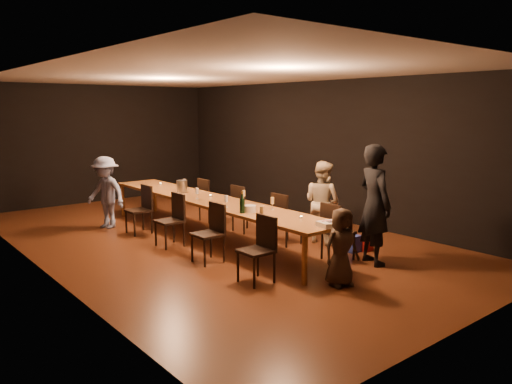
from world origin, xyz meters
TOP-DOWN VIEW (x-y plane):
  - ground at (0.00, 0.00)m, footprint 10.00×10.00m
  - room_shell at (0.00, 0.00)m, footprint 6.04×10.04m
  - table at (0.00, 0.00)m, footprint 0.90×6.00m
  - chair_right_0 at (0.85, -2.40)m, footprint 0.42×0.42m
  - chair_right_1 at (0.85, -1.20)m, footprint 0.42×0.42m
  - chair_right_2 at (0.85, 0.00)m, footprint 0.42×0.42m
  - chair_right_3 at (0.85, 1.20)m, footprint 0.42×0.42m
  - chair_left_0 at (-0.85, -2.40)m, footprint 0.42×0.42m
  - chair_left_1 at (-0.85, -1.20)m, footprint 0.42×0.42m
  - chair_left_2 at (-0.85, 0.00)m, footprint 0.42×0.42m
  - chair_left_3 at (-0.85, 1.20)m, footprint 0.42×0.42m
  - woman_birthday at (1.12, -2.88)m, footprint 0.63×0.78m
  - woman_tan at (1.42, -1.51)m, footprint 0.61×0.76m
  - man_blue at (-1.15, 2.02)m, footprint 0.84×1.07m
  - child at (-0.02, -3.22)m, footprint 0.59×0.45m
  - gift_bag_red at (1.60, -2.40)m, footprint 0.21×0.13m
  - gift_bag_blue at (1.38, -2.30)m, footprint 0.23×0.16m
  - birthday_cake at (0.09, -2.90)m, footprint 0.36×0.31m
  - plate_stack at (-0.16, -1.40)m, footprint 0.21×0.21m
  - champagne_bottle at (-0.30, -1.38)m, footprint 0.11×0.11m
  - ice_bucket at (0.01, 0.98)m, footprint 0.28×0.28m
  - wineglass_0 at (-0.37, -1.95)m, footprint 0.06×0.06m
  - wineglass_1 at (0.25, -1.48)m, footprint 0.06×0.06m
  - wineglass_2 at (-0.23, -0.84)m, footprint 0.06×0.06m
  - wineglass_3 at (0.33, -0.61)m, footprint 0.06×0.06m
  - wineglass_4 at (-0.18, 0.14)m, footprint 0.06×0.06m
  - wineglass_5 at (0.26, 1.31)m, footprint 0.06×0.06m
  - tealight_near at (0.15, -2.26)m, footprint 0.05×0.05m
  - tealight_mid at (0.15, 0.19)m, footprint 0.05×0.05m
  - tealight_far at (0.15, 2.13)m, footprint 0.05×0.05m

SIDE VIEW (x-z plane):
  - ground at x=0.00m, z-range 0.00..0.00m
  - gift_bag_red at x=1.60m, z-range 0.00..0.24m
  - gift_bag_blue at x=1.38m, z-range 0.00..0.28m
  - chair_right_0 at x=0.85m, z-range 0.00..0.93m
  - chair_right_1 at x=0.85m, z-range 0.00..0.93m
  - chair_right_2 at x=0.85m, z-range 0.00..0.93m
  - chair_right_3 at x=0.85m, z-range 0.00..0.93m
  - chair_left_0 at x=-0.85m, z-range 0.00..0.93m
  - chair_left_1 at x=-0.85m, z-range 0.00..0.93m
  - chair_left_2 at x=-0.85m, z-range 0.00..0.93m
  - chair_left_3 at x=-0.85m, z-range 0.00..0.93m
  - child at x=-0.02m, z-range 0.00..1.08m
  - table at x=0.00m, z-range 0.33..1.08m
  - man_blue at x=-1.15m, z-range 0.00..1.46m
  - woman_tan at x=1.42m, z-range 0.00..1.48m
  - tealight_near at x=0.15m, z-range 0.75..0.78m
  - tealight_mid at x=0.15m, z-range 0.75..0.78m
  - tealight_far at x=0.15m, z-range 0.75..0.78m
  - birthday_cake at x=0.09m, z-range 0.75..0.82m
  - plate_stack at x=-0.16m, z-range 0.75..0.86m
  - wineglass_0 at x=-0.37m, z-range 0.75..0.96m
  - wineglass_1 at x=0.25m, z-range 0.75..0.96m
  - wineglass_2 at x=-0.23m, z-range 0.75..0.96m
  - wineglass_3 at x=0.33m, z-range 0.75..0.96m
  - wineglass_4 at x=-0.18m, z-range 0.75..0.96m
  - wineglass_5 at x=0.26m, z-range 0.75..0.96m
  - ice_bucket at x=0.01m, z-range 0.75..0.99m
  - champagne_bottle at x=-0.30m, z-range 0.75..1.10m
  - woman_birthday at x=1.12m, z-range 0.00..1.87m
  - room_shell at x=0.00m, z-range 0.57..3.59m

